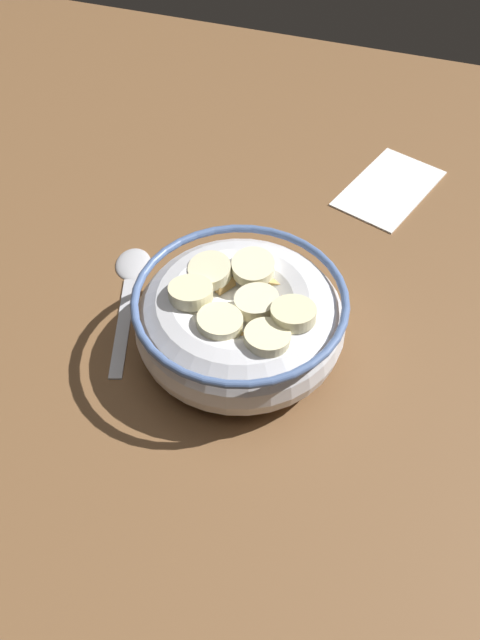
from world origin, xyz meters
The scene contains 4 objects.
ground_plane centered at (0.00, 0.00, -1.00)cm, with size 94.79×94.79×2.00cm, color brown.
cereal_bowl centered at (-0.01, 0.00, 3.10)cm, with size 15.42×15.42×6.58cm.
spoon centered at (3.68, 10.66, 0.34)cm, with size 13.83×6.07×0.80cm.
folded_napkin centered at (22.17, -7.32, 0.15)cm, with size 10.75×6.45×0.30cm, color white.
Camera 1 is at (-32.22, -10.58, 41.93)cm, focal length 40.02 mm.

